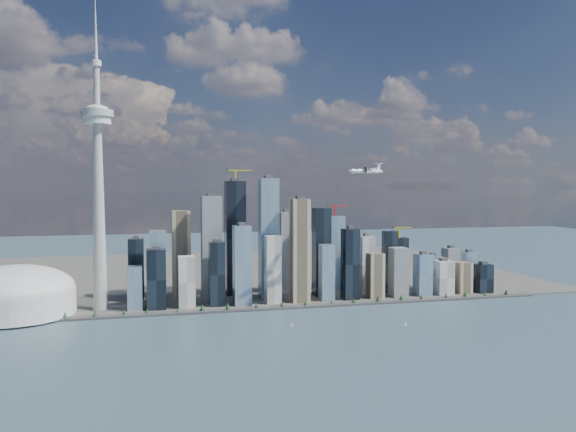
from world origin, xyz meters
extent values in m
plane|color=#2E4751|center=(0.00, 0.00, 0.00)|extent=(4000.00, 4000.00, 0.00)
cube|color=#383838|center=(0.00, 250.00, 2.00)|extent=(1100.00, 22.00, 4.00)
cube|color=#4C4C47|center=(0.00, 700.00, 1.50)|extent=(1400.00, 900.00, 3.00)
cylinder|color=#3F2D1E|center=(-390.00, 250.00, 5.20)|extent=(1.00, 1.00, 2.40)
cone|color=#17411C|center=(-390.00, 250.00, 8.80)|extent=(7.20, 7.20, 8.00)
cylinder|color=#3F2D1E|center=(-303.33, 250.00, 5.20)|extent=(1.00, 1.00, 2.40)
cone|color=#17411C|center=(-303.33, 250.00, 8.80)|extent=(7.20, 7.20, 8.00)
cylinder|color=#3F2D1E|center=(-216.67, 250.00, 5.20)|extent=(1.00, 1.00, 2.40)
cone|color=#17411C|center=(-216.67, 250.00, 8.80)|extent=(7.20, 7.20, 8.00)
cylinder|color=#3F2D1E|center=(-130.00, 250.00, 5.20)|extent=(1.00, 1.00, 2.40)
cone|color=#17411C|center=(-130.00, 250.00, 8.80)|extent=(7.20, 7.20, 8.00)
cylinder|color=#3F2D1E|center=(-43.33, 250.00, 5.20)|extent=(1.00, 1.00, 2.40)
cone|color=#17411C|center=(-43.33, 250.00, 8.80)|extent=(7.20, 7.20, 8.00)
cylinder|color=#3F2D1E|center=(43.33, 250.00, 5.20)|extent=(1.00, 1.00, 2.40)
cone|color=#17411C|center=(43.33, 250.00, 8.80)|extent=(7.20, 7.20, 8.00)
cylinder|color=#3F2D1E|center=(130.00, 250.00, 5.20)|extent=(1.00, 1.00, 2.40)
cone|color=#17411C|center=(130.00, 250.00, 8.80)|extent=(7.20, 7.20, 8.00)
cylinder|color=#3F2D1E|center=(216.67, 250.00, 5.20)|extent=(1.00, 1.00, 2.40)
cone|color=#17411C|center=(216.67, 250.00, 8.80)|extent=(7.20, 7.20, 8.00)
cylinder|color=#3F2D1E|center=(303.33, 250.00, 5.20)|extent=(1.00, 1.00, 2.40)
cone|color=#17411C|center=(303.33, 250.00, 8.80)|extent=(7.20, 7.20, 8.00)
cylinder|color=#3F2D1E|center=(390.00, 250.00, 5.20)|extent=(1.00, 1.00, 2.40)
cone|color=#17411C|center=(390.00, 250.00, 8.80)|extent=(7.20, 7.20, 8.00)
cylinder|color=#3F2D1E|center=(476.67, 250.00, 5.20)|extent=(1.00, 1.00, 2.40)
cone|color=#17411C|center=(476.67, 250.00, 8.80)|extent=(7.20, 7.20, 8.00)
cube|color=black|center=(-200.00, 290.00, 57.61)|extent=(34.00, 34.00, 109.21)
cube|color=#7996B7|center=(-200.00, 340.00, 72.50)|extent=(30.00, 30.00, 138.99)
cube|color=silver|center=(-150.00, 290.00, 50.16)|extent=(30.00, 30.00, 94.32)
cube|color=tan|center=(-150.00, 395.00, 89.87)|extent=(36.00, 36.00, 173.74)
cube|color=slate|center=(-95.00, 340.00, 104.76)|extent=(38.00, 38.00, 203.53)
cube|color=black|center=(-95.00, 290.00, 62.57)|extent=(28.00, 28.00, 119.14)
cube|color=#7996B7|center=(-40.00, 290.00, 77.46)|extent=(32.00, 32.00, 148.92)
cube|color=black|center=(-40.00, 395.00, 119.66)|extent=(40.00, 40.00, 233.31)
cube|color=#7996B7|center=(15.00, 340.00, 122.14)|extent=(36.00, 36.00, 238.28)
cube|color=silver|center=(15.00, 290.00, 67.53)|extent=(28.00, 28.00, 129.07)
cube|color=tan|center=(70.00, 290.00, 102.28)|extent=(34.00, 34.00, 198.56)
cube|color=slate|center=(70.00, 395.00, 87.39)|extent=(30.00, 30.00, 168.78)
cube|color=black|center=(125.00, 340.00, 92.35)|extent=(32.00, 32.00, 178.71)
cube|color=#7996B7|center=(125.00, 290.00, 57.61)|extent=(26.00, 26.00, 109.21)
cube|color=black|center=(175.00, 290.00, 72.50)|extent=(30.00, 30.00, 138.99)
cube|color=#7996B7|center=(175.00, 395.00, 82.43)|extent=(34.00, 34.00, 158.85)
cube|color=silver|center=(225.00, 340.00, 62.57)|extent=(28.00, 28.00, 119.14)
cube|color=tan|center=(225.00, 290.00, 47.68)|extent=(30.00, 30.00, 89.35)
cube|color=slate|center=(275.00, 290.00, 52.64)|extent=(32.00, 32.00, 99.28)
cube|color=black|center=(275.00, 340.00, 67.53)|extent=(26.00, 26.00, 129.07)
cube|color=#7996B7|center=(325.00, 290.00, 45.19)|extent=(30.00, 30.00, 84.39)
cube|color=black|center=(325.00, 395.00, 57.61)|extent=(28.00, 28.00, 109.21)
cube|color=#7996B7|center=(375.00, 340.00, 40.23)|extent=(30.00, 30.00, 74.46)
cube|color=silver|center=(375.00, 290.00, 37.75)|extent=(34.00, 34.00, 69.50)
cube|color=tan|center=(420.00, 290.00, 35.27)|extent=(28.00, 28.00, 64.53)
cube|color=slate|center=(420.00, 340.00, 47.68)|extent=(30.00, 30.00, 89.35)
cube|color=black|center=(465.00, 290.00, 32.78)|extent=(32.00, 32.00, 59.57)
cube|color=#7996B7|center=(465.00, 340.00, 42.71)|extent=(26.00, 26.00, 79.43)
cube|color=black|center=(-240.00, 395.00, 62.57)|extent=(30.00, 30.00, 119.14)
cube|color=#7996B7|center=(-240.00, 290.00, 42.71)|extent=(26.00, 26.00, 79.43)
cube|color=yellow|center=(-40.00, 395.00, 247.31)|extent=(3.00, 3.00, 22.00)
cube|color=yellow|center=(-31.75, 395.00, 258.31)|extent=(55.00, 2.20, 2.20)
cube|color=#383838|center=(-56.50, 395.00, 260.31)|extent=(6.00, 4.00, 4.00)
cube|color=red|center=(175.00, 395.00, 172.85)|extent=(3.00, 3.00, 22.00)
cube|color=red|center=(182.20, 395.00, 183.85)|extent=(48.00, 2.20, 2.20)
cube|color=#383838|center=(160.60, 395.00, 185.85)|extent=(6.00, 4.00, 4.00)
cube|color=yellow|center=(325.00, 395.00, 123.21)|extent=(3.00, 3.00, 22.00)
cube|color=yellow|center=(331.75, 395.00, 134.21)|extent=(45.00, 2.20, 2.20)
cube|color=#383838|center=(311.50, 395.00, 136.21)|extent=(6.00, 4.00, 4.00)
cone|color=#A3A49E|center=(-300.00, 310.00, 173.00)|extent=(26.00, 26.00, 340.00)
cylinder|color=silver|center=(-300.00, 310.00, 343.00)|extent=(48.00, 48.00, 14.00)
cylinder|color=#A3A49E|center=(-300.00, 310.00, 355.00)|extent=(56.00, 56.00, 12.00)
ellipsoid|color=silver|center=(-300.00, 310.00, 363.00)|extent=(40.00, 40.00, 14.00)
cylinder|color=#A3A49E|center=(-300.00, 310.00, 403.00)|extent=(11.00, 11.00, 80.00)
cylinder|color=silver|center=(-300.00, 310.00, 443.00)|extent=(18.00, 18.00, 10.00)
cone|color=silver|center=(-300.00, 310.00, 501.00)|extent=(7.00, 7.00, 105.00)
cylinder|color=silver|center=(-440.00, 300.00, 25.00)|extent=(200.00, 200.00, 44.00)
ellipsoid|color=silver|center=(-440.00, 300.00, 47.00)|extent=(200.00, 200.00, 84.00)
cylinder|color=white|center=(152.36, 165.87, 251.71)|extent=(59.81, 22.53, 7.38)
cone|color=white|center=(122.29, 157.87, 251.71)|extent=(9.69, 9.20, 7.38)
cone|color=white|center=(183.54, 174.17, 251.71)|extent=(13.03, 10.09, 7.38)
cube|color=white|center=(150.13, 165.28, 255.63)|extent=(25.50, 64.74, 1.15)
cylinder|color=white|center=(153.39, 153.03, 253.79)|extent=(13.32, 7.27, 4.15)
cylinder|color=white|center=(146.87, 177.53, 253.79)|extent=(13.32, 7.27, 4.15)
cylinder|color=#3F3F3F|center=(146.71, 151.25, 253.79)|extent=(2.70, 9.00, 9.22)
cylinder|color=#3F3F3F|center=(140.19, 175.75, 253.79)|extent=(2.70, 9.00, 9.22)
cube|color=white|center=(180.20, 173.28, 259.09)|extent=(6.47, 2.55, 12.68)
cube|color=white|center=(180.20, 173.28, 265.54)|extent=(10.23, 21.35, 0.81)
cube|color=silver|center=(6.92, 116.36, 0.44)|extent=(6.87, 4.15, 0.88)
cylinder|color=#999999|center=(6.92, 116.36, 5.50)|extent=(0.26, 0.26, 9.90)
cube|color=silver|center=(187.67, 77.05, 0.37)|extent=(5.61, 1.99, 0.74)
cylinder|color=#999999|center=(187.67, 77.05, 4.60)|extent=(0.22, 0.22, 8.28)
camera|label=1|loc=(-211.15, -746.90, 224.89)|focal=35.00mm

